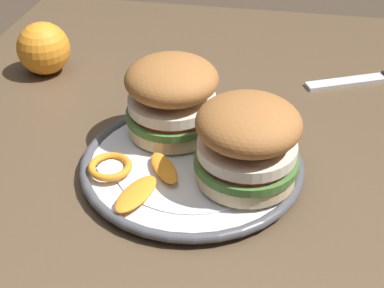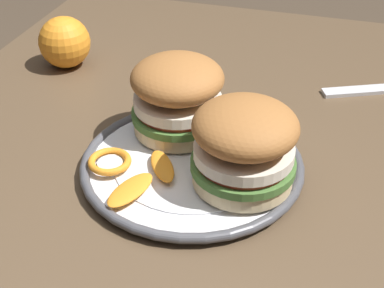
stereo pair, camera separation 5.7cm
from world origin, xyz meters
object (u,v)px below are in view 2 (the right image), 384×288
dining_table (196,253)px  sandwich_half_right (244,144)px  dinner_plate (192,164)px  whole_orange (65,42)px  sandwich_half_left (178,95)px

dining_table → sandwich_half_right: bearing=-89.0°
dinner_plate → whole_orange: 0.35m
whole_orange → dining_table: bearing=-129.1°
dinner_plate → sandwich_half_left: sandwich_half_left is taller
sandwich_half_left → sandwich_half_right: 0.13m
dining_table → sandwich_half_left: 0.21m
dining_table → dinner_plate: size_ratio=4.17×
dining_table → dinner_plate: 0.13m
dining_table → whole_orange: (0.24, 0.29, 0.16)m
sandwich_half_right → whole_orange: 0.42m
dining_table → sandwich_half_right: (0.00, -0.05, 0.18)m
dinner_plate → sandwich_half_right: size_ratio=1.75×
dining_table → sandwich_half_right: 0.19m
sandwich_half_left → dinner_plate: bearing=-148.4°
dining_table → whole_orange: whole_orange is taller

